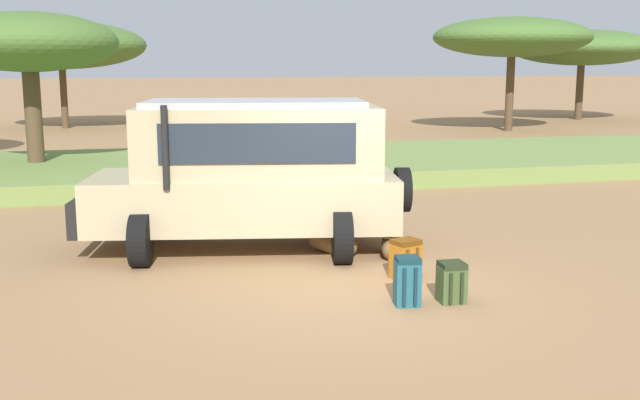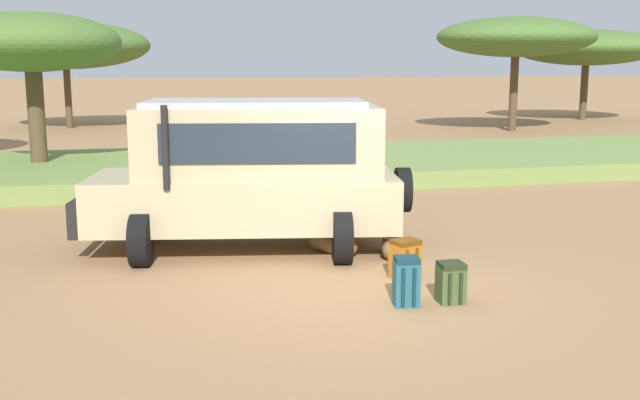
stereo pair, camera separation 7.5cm
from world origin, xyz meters
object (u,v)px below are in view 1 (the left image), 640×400
(duffel_bag_low_black_case, at_px, (392,245))
(acacia_tree_right_mid, at_px, (28,43))
(backpack_beside_front_wheel, at_px, (405,259))
(safari_vehicle, at_px, (251,171))
(backpack_near_rear_wheel, at_px, (407,281))
(acacia_tree_distant_right, at_px, (582,48))
(backpack_cluster_center, at_px, (451,282))
(acacia_tree_far_right, at_px, (512,37))
(duffel_bag_soft_canvas, at_px, (332,243))
(acacia_tree_centre_back, at_px, (61,45))

(duffel_bag_low_black_case, relative_size, acacia_tree_right_mid, 0.19)
(duffel_bag_low_black_case, bearing_deg, backpack_beside_front_wheel, -101.27)
(safari_vehicle, xyz_separation_m, duffel_bag_low_black_case, (2.09, -0.98, -1.12))
(backpack_near_rear_wheel, bearing_deg, backpack_beside_front_wheel, 70.31)
(safari_vehicle, bearing_deg, backpack_beside_front_wheel, -49.86)
(acacia_tree_right_mid, distance_m, acacia_tree_distant_right, 30.52)
(safari_vehicle, height_order, backpack_cluster_center, safari_vehicle)
(backpack_beside_front_wheel, bearing_deg, acacia_tree_far_right, 58.31)
(acacia_tree_far_right, relative_size, acacia_tree_distant_right, 0.92)
(backpack_near_rear_wheel, height_order, duffel_bag_soft_canvas, backpack_near_rear_wheel)
(duffel_bag_soft_canvas, bearing_deg, safari_vehicle, 154.09)
(backpack_beside_front_wheel, distance_m, acacia_tree_distant_right, 33.65)
(acacia_tree_right_mid, height_order, acacia_tree_distant_right, acacia_tree_distant_right)
(acacia_tree_centre_back, xyz_separation_m, acacia_tree_right_mid, (0.45, -16.44, -0.33))
(acacia_tree_right_mid, relative_size, acacia_tree_far_right, 0.64)
(backpack_beside_front_wheel, bearing_deg, backpack_cluster_center, -81.42)
(backpack_near_rear_wheel, bearing_deg, acacia_tree_centre_back, 102.02)
(duffel_bag_low_black_case, height_order, duffel_bag_soft_canvas, duffel_bag_soft_canvas)
(safari_vehicle, distance_m, backpack_near_rear_wheel, 3.77)
(safari_vehicle, relative_size, acacia_tree_right_mid, 1.20)
(backpack_cluster_center, relative_size, acacia_tree_centre_back, 0.07)
(backpack_beside_front_wheel, xyz_separation_m, duffel_bag_low_black_case, (0.24, 1.21, -0.10))
(backpack_cluster_center, height_order, acacia_tree_far_right, acacia_tree_far_right)
(acacia_tree_distant_right, bearing_deg, backpack_cluster_center, -125.82)
(acacia_tree_centre_back, relative_size, acacia_tree_distant_right, 1.00)
(duffel_bag_soft_canvas, xyz_separation_m, acacia_tree_far_right, (13.70, 19.57, 3.99))
(backpack_near_rear_wheel, xyz_separation_m, duffel_bag_soft_canvas, (-0.22, 2.76, -0.13))
(backpack_cluster_center, bearing_deg, backpack_near_rear_wheel, 177.70)
(backpack_near_rear_wheel, xyz_separation_m, acacia_tree_right_mid, (-5.70, 12.44, 3.22))
(backpack_near_rear_wheel, relative_size, acacia_tree_right_mid, 0.14)
(acacia_tree_right_mid, bearing_deg, safari_vehicle, -64.84)
(acacia_tree_right_mid, bearing_deg, acacia_tree_centre_back, 91.56)
(backpack_beside_front_wheel, height_order, acacia_tree_far_right, acacia_tree_far_right)
(backpack_beside_front_wheel, xyz_separation_m, acacia_tree_right_mid, (-6.12, 11.28, 3.25))
(duffel_bag_soft_canvas, xyz_separation_m, acacia_tree_distant_right, (20.89, 25.04, 3.68))
(safari_vehicle, height_order, acacia_tree_distant_right, acacia_tree_distant_right)
(safari_vehicle, height_order, acacia_tree_far_right, acacia_tree_far_right)
(backpack_cluster_center, bearing_deg, acacia_tree_centre_back, 103.13)
(backpack_near_rear_wheel, xyz_separation_m, acacia_tree_centre_back, (-6.15, 28.89, 3.55))
(safari_vehicle, relative_size, acacia_tree_centre_back, 0.70)
(acacia_tree_centre_back, bearing_deg, acacia_tree_right_mid, -88.44)
(duffel_bag_low_black_case, distance_m, acacia_tree_centre_back, 27.62)
(backpack_cluster_center, distance_m, acacia_tree_centre_back, 29.90)
(backpack_beside_front_wheel, xyz_separation_m, acacia_tree_far_right, (13.07, 21.17, 3.89))
(duffel_bag_soft_canvas, bearing_deg, backpack_beside_front_wheel, -68.42)
(backpack_beside_front_wheel, relative_size, backpack_cluster_center, 1.07)
(duffel_bag_soft_canvas, bearing_deg, acacia_tree_right_mid, 119.52)
(duffel_bag_soft_canvas, distance_m, acacia_tree_distant_right, 32.81)
(acacia_tree_far_right, height_order, acacia_tree_distant_right, acacia_tree_far_right)
(safari_vehicle, distance_m, acacia_tree_distant_right, 33.06)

